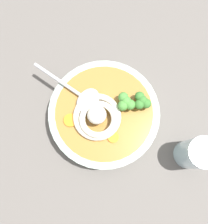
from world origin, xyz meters
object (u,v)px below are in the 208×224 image
object	(u,v)px
noodle_pile	(97,117)
soup_bowl	(104,114)
drinking_glass	(195,154)
soup_spoon	(83,97)

from	to	relation	value
noodle_pile	soup_bowl	bearing A→B (deg)	82.13
soup_bowl	drinking_glass	world-z (taller)	drinking_glass
noodle_pile	soup_spoon	bearing A→B (deg)	162.28
soup_spoon	soup_bowl	bearing A→B (deg)	-180.00
noodle_pile	drinking_glass	xyz separation A→B (cm)	(21.24, 6.62, -1.54)
soup_bowl	soup_spoon	world-z (taller)	soup_spoon
soup_bowl	noodle_pile	distance (cm)	4.38
noodle_pile	soup_spoon	xyz separation A→B (cm)	(-5.46, 1.74, -0.65)
soup_bowl	soup_spoon	size ratio (longest dim) A/B	1.43
soup_spoon	drinking_glass	size ratio (longest dim) A/B	1.75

